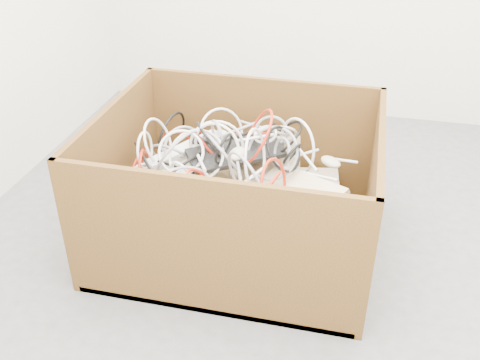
% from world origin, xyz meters
% --- Properties ---
extents(ground, '(3.00, 3.00, 0.00)m').
position_xyz_m(ground, '(0.00, 0.00, 0.00)').
color(ground, '#4E4E51').
rests_on(ground, ground).
extents(cardboard_box, '(1.11, 0.93, 0.59)m').
position_xyz_m(cardboard_box, '(-0.28, 0.02, 0.15)').
color(cardboard_box, '#39220E').
rests_on(cardboard_box, ground).
extents(keyboard_pile, '(0.96, 0.83, 0.31)m').
position_xyz_m(keyboard_pile, '(-0.25, 0.02, 0.27)').
color(keyboard_pile, '#C7AF8C').
rests_on(keyboard_pile, cardboard_box).
extents(mice_scatter, '(0.76, 0.60, 0.16)m').
position_xyz_m(mice_scatter, '(-0.30, 0.01, 0.37)').
color(mice_scatter, '#B9B395').
rests_on(mice_scatter, keyboard_pile).
extents(power_strip_left, '(0.29, 0.25, 0.13)m').
position_xyz_m(power_strip_left, '(-0.53, 0.11, 0.37)').
color(power_strip_left, white).
rests_on(power_strip_left, keyboard_pile).
extents(power_strip_right, '(0.22, 0.23, 0.09)m').
position_xyz_m(power_strip_right, '(-0.42, -0.17, 0.35)').
color(power_strip_right, white).
rests_on(power_strip_right, keyboard_pile).
extents(vga_plug, '(0.06, 0.06, 0.03)m').
position_xyz_m(vga_plug, '(0.06, -0.05, 0.34)').
color(vga_plug, blue).
rests_on(vga_plug, keyboard_pile).
extents(cable_tangle, '(0.94, 0.87, 0.45)m').
position_xyz_m(cable_tangle, '(-0.35, 0.03, 0.40)').
color(cable_tangle, gray).
rests_on(cable_tangle, keyboard_pile).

